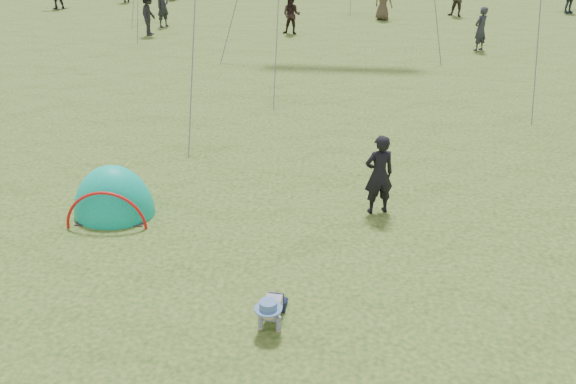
{
  "coord_description": "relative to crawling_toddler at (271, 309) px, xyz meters",
  "views": [
    {
      "loc": [
        1.24,
        -8.27,
        6.0
      ],
      "look_at": [
        0.23,
        1.96,
        1.0
      ],
      "focal_mm": 40.0,
      "sensor_mm": 36.0,
      "label": 1
    }
  ],
  "objects": [
    {
      "name": "crowd_person_12",
      "position": [
        5.97,
        17.95,
        0.56
      ],
      "size": [
        0.72,
        0.71,
        1.68
      ],
      "primitive_type": "imported",
      "rotation": [
        0.0,
        0.0,
        3.9
      ],
      "color": "#24262D",
      "rests_on": "ground"
    },
    {
      "name": "crowd_person_0",
      "position": [
        -7.53,
        21.2,
        0.6
      ],
      "size": [
        0.71,
        0.78,
        1.78
      ],
      "primitive_type": "imported",
      "rotation": [
        0.0,
        0.0,
        1.0
      ],
      "color": "black",
      "rests_on": "ground"
    },
    {
      "name": "crowd_person_16",
      "position": [
        2.43,
        23.84,
        0.61
      ],
      "size": [
        1.05,
        0.93,
        1.8
      ],
      "primitive_type": "imported",
      "rotation": [
        0.0,
        0.0,
        2.63
      ],
      "color": "#433728",
      "rests_on": "ground"
    },
    {
      "name": "standing_adult",
      "position": [
        1.66,
        3.82,
        0.53
      ],
      "size": [
        0.69,
        0.57,
        1.64
      ],
      "primitive_type": "imported",
      "rotation": [
        0.0,
        0.0,
        3.48
      ],
      "color": "black",
      "rests_on": "ground"
    },
    {
      "name": "crowd_person_13",
      "position": [
        -1.61,
        20.22,
        0.53
      ],
      "size": [
        0.87,
        0.72,
        1.63
      ],
      "primitive_type": "imported",
      "rotation": [
        0.0,
        0.0,
        6.14
      ],
      "color": "black",
      "rests_on": "ground"
    },
    {
      "name": "crawling_toddler",
      "position": [
        0.0,
        0.0,
        0.0
      ],
      "size": [
        0.58,
        0.78,
        0.57
      ],
      "primitive_type": null,
      "rotation": [
        0.0,
        0.0,
        -0.09
      ],
      "color": "black",
      "rests_on": "ground"
    },
    {
      "name": "crowd_person_3",
      "position": [
        -7.65,
        19.43,
        0.6
      ],
      "size": [
        0.67,
        1.15,
        1.78
      ],
      "primitive_type": "imported",
      "rotation": [
        0.0,
        0.0,
        1.57
      ],
      "color": "black",
      "rests_on": "ground"
    },
    {
      "name": "ground",
      "position": [
        -0.23,
        0.54,
        -0.28
      ],
      "size": [
        140.0,
        140.0,
        0.0
      ],
      "primitive_type": "plane",
      "color": "#19390F"
    },
    {
      "name": "popup_tent",
      "position": [
        -3.55,
        3.21,
        -0.28
      ],
      "size": [
        1.69,
        1.43,
        2.07
      ],
      "primitive_type": "ellipsoid",
      "rotation": [
        0.0,
        0.0,
        0.07
      ],
      "color": "#008B77",
      "rests_on": "ground"
    }
  ]
}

